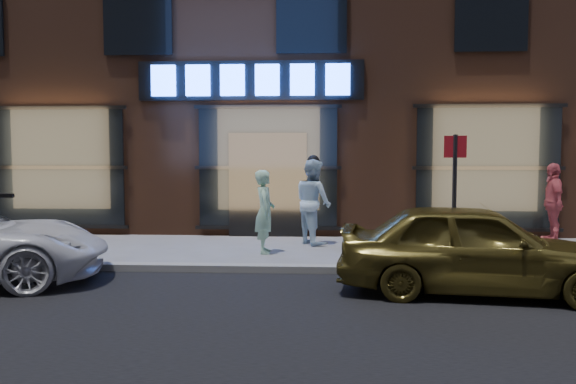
% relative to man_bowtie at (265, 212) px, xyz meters
% --- Properties ---
extents(ground, '(90.00, 90.00, 0.00)m').
position_rel_man_bowtie_xyz_m(ground, '(-0.14, -1.76, -0.81)').
color(ground, slate).
rests_on(ground, ground).
extents(curb, '(60.00, 0.25, 0.12)m').
position_rel_man_bowtie_xyz_m(curb, '(-0.14, -1.76, -0.75)').
color(curb, gray).
rests_on(curb, ground).
extents(storefront_building, '(30.20, 8.28, 10.30)m').
position_rel_man_bowtie_xyz_m(storefront_building, '(-0.14, 6.23, 4.34)').
color(storefront_building, '#54301E').
rests_on(storefront_building, ground).
extents(man_bowtie, '(0.46, 0.63, 1.61)m').
position_rel_man_bowtie_xyz_m(man_bowtie, '(0.00, 0.00, 0.00)').
color(man_bowtie, '#ADE4BB').
rests_on(man_bowtie, ground).
extents(man_cap, '(1.04, 1.11, 1.81)m').
position_rel_man_bowtie_xyz_m(man_cap, '(0.93, 1.15, 0.10)').
color(man_cap, white).
rests_on(man_cap, ground).
extents(passerby, '(0.53, 1.05, 1.72)m').
position_rel_man_bowtie_xyz_m(passerby, '(6.13, 1.71, 0.05)').
color(passerby, '#CE555B').
rests_on(passerby, ground).
extents(gold_sedan, '(3.89, 1.95, 1.27)m').
position_rel_man_bowtie_xyz_m(gold_sedan, '(3.19, -3.00, -0.17)').
color(gold_sedan, brown).
rests_on(gold_sedan, ground).
extents(sign_post, '(0.35, 0.11, 2.24)m').
position_rel_man_bowtie_xyz_m(sign_post, '(3.26, -1.46, 0.55)').
color(sign_post, '#262628').
rests_on(sign_post, ground).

